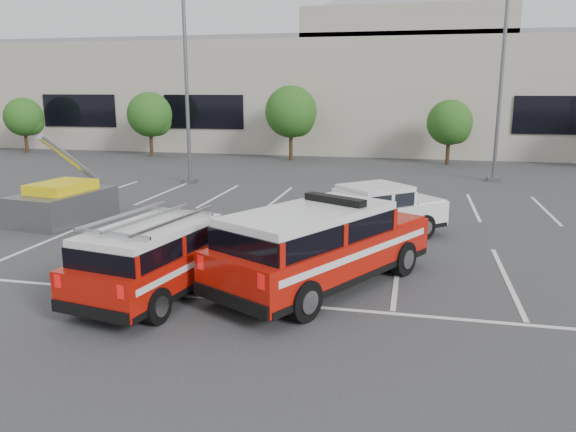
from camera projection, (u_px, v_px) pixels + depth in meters
name	position (u px, v px, depth m)	size (l,w,h in m)	color
ground	(296.00, 265.00, 15.20)	(120.00, 120.00, 0.00)	#333335
stall_markings	(323.00, 226.00, 19.48)	(23.00, 15.00, 0.01)	silver
convention_building	(382.00, 87.00, 44.40)	(60.00, 16.99, 13.20)	#B8AC9B
tree_far_left	(25.00, 118.00, 40.96)	(2.77, 2.77, 3.99)	#3F2B19
tree_left	(151.00, 116.00, 38.75)	(3.07, 3.07, 4.42)	#3F2B19
tree_mid_left	(292.00, 114.00, 36.54)	(3.37, 3.37, 4.85)	#3F2B19
tree_mid_right	(451.00, 124.00, 34.51)	(2.77, 2.77, 3.99)	#3F2B19
light_pole_left	(186.00, 77.00, 27.17)	(0.90, 0.60, 10.24)	#59595E
light_pole_mid	(501.00, 77.00, 27.75)	(0.90, 0.60, 10.24)	#59595E
fire_chief_suv	(321.00, 251.00, 13.36)	(4.90, 6.41, 2.15)	#A51107
white_pickup	(363.00, 219.00, 17.53)	(5.38, 5.20, 1.71)	silver
ladder_suv	(162.00, 262.00, 12.91)	(2.79, 5.19, 1.94)	#A51107
utility_rig	(59.00, 204.00, 20.05)	(3.58, 3.90, 3.20)	#59595E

